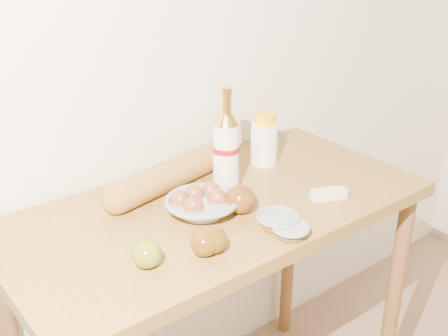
{
  "coord_description": "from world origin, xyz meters",
  "views": [
    {
      "loc": [
        -0.84,
        0.08,
        1.64
      ],
      "look_at": [
        0.0,
        1.15,
        1.02
      ],
      "focal_mm": 45.0,
      "sensor_mm": 36.0,
      "label": 1
    }
  ],
  "objects": [
    {
      "name": "back_wall",
      "position": [
        0.0,
        1.51,
        1.3
      ],
      "size": [
        3.5,
        0.02,
        2.6
      ],
      "primitive_type": "cube",
      "color": "white",
      "rests_on": "ground"
    },
    {
      "name": "syrup_bowl",
      "position": [
        0.05,
        0.99,
        0.92
      ],
      "size": [
        0.12,
        0.12,
        0.03
      ],
      "rotation": [
        0.0,
        0.0,
        -0.08
      ],
      "color": "gray",
      "rests_on": "table"
    },
    {
      "name": "butter_stick",
      "position": [
        0.27,
        1.01,
        0.91
      ],
      "size": [
        0.11,
        0.07,
        0.03
      ],
      "rotation": [
        0.0,
        0.0,
        -0.43
      ],
      "color": "beige",
      "rests_on": "table"
    },
    {
      "name": "sugar_bowl",
      "position": [
        0.04,
        0.93,
        0.91
      ],
      "size": [
        0.13,
        0.13,
        0.03
      ],
      "rotation": [
        0.0,
        0.0,
        -0.41
      ],
      "color": "gray",
      "rests_on": "table"
    },
    {
      "name": "bourbon_bottle",
      "position": [
        0.08,
        1.24,
        1.03
      ],
      "size": [
        0.08,
        0.08,
        0.31
      ],
      "rotation": [
        0.0,
        0.0,
        0.03
      ],
      "color": "white",
      "rests_on": "table"
    },
    {
      "name": "apple_redgreen_right",
      "position": [
        0.02,
        1.1,
        0.94
      ],
      "size": [
        0.09,
        0.09,
        0.08
      ],
      "rotation": [
        0.0,
        0.0,
        -0.08
      ],
      "color": "maroon",
      "rests_on": "table"
    },
    {
      "name": "apple_redgreen_front",
      "position": [
        -0.16,
        0.99,
        0.93
      ],
      "size": [
        0.09,
        0.09,
        0.06
      ],
      "rotation": [
        0.0,
        0.0,
        0.4
      ],
      "color": "maroon",
      "rests_on": "table"
    },
    {
      "name": "egg_bowl",
      "position": [
        -0.07,
        1.17,
        0.93
      ],
      "size": [
        0.21,
        0.21,
        0.07
      ],
      "rotation": [
        0.0,
        0.0,
        -0.06
      ],
      "color": "gray",
      "rests_on": "table"
    },
    {
      "name": "cream_bottle",
      "position": [
        0.29,
        1.31,
        0.98
      ],
      "size": [
        0.11,
        0.11,
        0.17
      ],
      "rotation": [
        0.0,
        0.0,
        0.37
      ],
      "color": "white",
      "rests_on": "table"
    },
    {
      "name": "table",
      "position": [
        0.0,
        1.18,
        0.78
      ],
      "size": [
        1.2,
        0.6,
        0.9
      ],
      "color": "#A97D36",
      "rests_on": "ground"
    },
    {
      "name": "apple_extra",
      "position": [
        -0.18,
        1.0,
        0.93
      ],
      "size": [
        0.09,
        0.09,
        0.06
      ],
      "rotation": [
        0.0,
        0.0,
        0.4
      ],
      "color": "maroon",
      "rests_on": "table"
    },
    {
      "name": "baguette",
      "position": [
        -0.03,
        1.34,
        0.94
      ],
      "size": [
        0.52,
        0.18,
        0.09
      ],
      "rotation": [
        0.0,
        0.0,
        0.19
      ],
      "color": "#C08B3A",
      "rests_on": "table"
    },
    {
      "name": "apple_yellowgreen",
      "position": [
        -0.31,
        1.04,
        0.93
      ],
      "size": [
        0.09,
        0.09,
        0.07
      ],
      "rotation": [
        0.0,
        0.0,
        -0.22
      ],
      "color": "olive",
      "rests_on": "table"
    }
  ]
}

